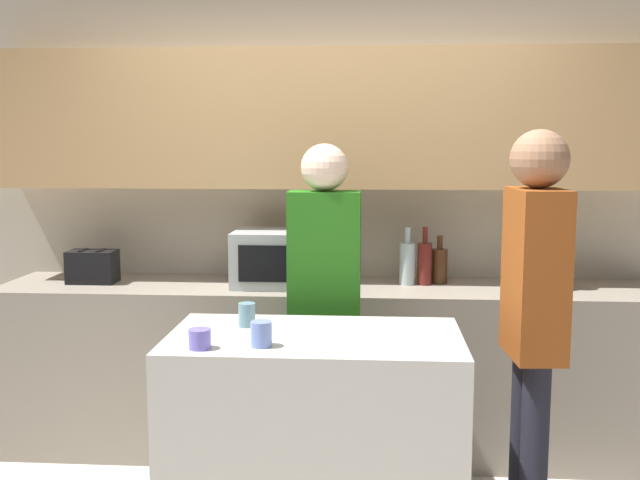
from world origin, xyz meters
TOP-DOWN VIEW (x-y plane):
  - back_wall at (0.00, 1.66)m, footprint 6.40×0.40m
  - back_counter at (0.00, 1.39)m, footprint 3.60×0.62m
  - kitchen_island at (0.00, 0.30)m, footprint 1.18×0.67m
  - microwave at (-0.26, 1.38)m, footprint 0.52×0.39m
  - toaster at (-1.32, 1.38)m, footprint 0.26×0.16m
  - potted_plant at (1.21, 1.38)m, footprint 0.14×0.14m
  - bottle_0 at (0.42, 1.46)m, footprint 0.09×0.09m
  - bottle_1 at (0.51, 1.46)m, footprint 0.08×0.08m
  - bottle_2 at (0.60, 1.50)m, footprint 0.09×0.09m
  - cup_0 at (-0.29, 0.42)m, footprint 0.07×0.07m
  - cup_1 at (-0.41, 0.07)m, footprint 0.08×0.08m
  - cup_2 at (-0.19, 0.12)m, footprint 0.08×0.08m
  - person_left at (0.87, 0.36)m, footprint 0.23×0.35m
  - person_center at (0.00, 0.90)m, footprint 0.34×0.22m

SIDE VIEW (x-z plane):
  - back_counter at x=0.00m, z-range 0.00..0.93m
  - kitchen_island at x=0.00m, z-range 0.00..0.94m
  - cup_1 at x=-0.41m, z-range 0.94..1.01m
  - cup_2 at x=-0.19m, z-range 0.94..1.03m
  - cup_0 at x=-0.29m, z-range 0.94..1.04m
  - person_center at x=0.00m, z-range 0.17..1.86m
  - toaster at x=-1.32m, z-range 0.92..1.11m
  - bottle_2 at x=0.60m, z-range 0.89..1.16m
  - bottle_0 at x=0.42m, z-range 0.89..1.20m
  - bottle_1 at x=0.51m, z-range 0.89..1.21m
  - person_left at x=0.87m, z-range 0.18..1.93m
  - microwave at x=-0.26m, z-range 0.93..1.23m
  - potted_plant at x=1.21m, z-range 0.93..1.32m
  - back_wall at x=0.00m, z-range 0.19..2.89m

